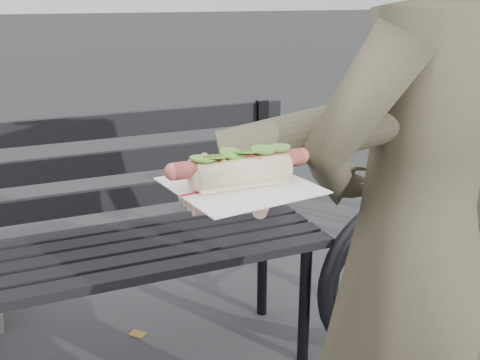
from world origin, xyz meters
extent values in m
cylinder|color=black|center=(0.56, 0.77, 0.23)|extent=(0.04, 0.04, 0.45)
cylinder|color=black|center=(0.56, 1.11, 0.23)|extent=(0.04, 0.04, 0.45)
cube|color=black|center=(-0.11, 0.76, 0.47)|extent=(1.50, 0.07, 0.03)
cube|color=black|center=(-0.11, 0.85, 0.47)|extent=(1.50, 0.07, 0.03)
cube|color=black|center=(-0.11, 0.94, 0.47)|extent=(1.50, 0.07, 0.03)
cube|color=black|center=(-0.11, 1.03, 0.47)|extent=(1.50, 0.07, 0.03)
cube|color=black|center=(-0.11, 1.12, 0.47)|extent=(1.50, 0.07, 0.03)
cube|color=black|center=(0.56, 1.13, 0.67)|extent=(0.04, 0.03, 0.42)
cube|color=black|center=(-0.11, 1.15, 0.57)|extent=(1.50, 0.02, 0.08)
cube|color=black|center=(-0.11, 1.15, 0.70)|extent=(1.50, 0.02, 0.08)
cube|color=black|center=(-0.11, 1.15, 0.83)|extent=(1.50, 0.02, 0.08)
imported|color=#413C2B|center=(0.39, 0.08, 0.78)|extent=(0.63, 0.48, 1.55)
cylinder|color=#413C2B|center=(0.25, 0.08, 1.04)|extent=(0.51, 0.23, 0.19)
cylinder|color=#D8A384|center=(0.03, 0.01, 0.97)|extent=(0.09, 0.08, 0.07)
ellipsoid|color=#D8A384|center=(-0.01, 0.00, 0.97)|extent=(0.10, 0.12, 0.03)
cylinder|color=#D8A384|center=(-0.07, -0.03, 0.97)|extent=(0.05, 0.02, 0.02)
cylinder|color=#D8A384|center=(-0.07, -0.01, 0.97)|extent=(0.05, 0.02, 0.02)
cylinder|color=#D8A384|center=(-0.07, 0.01, 0.97)|extent=(0.05, 0.02, 0.02)
cylinder|color=#D8A384|center=(-0.07, 0.03, 0.97)|extent=(0.05, 0.02, 0.02)
cylinder|color=#D8A384|center=(0.00, -0.05, 0.97)|extent=(0.04, 0.05, 0.02)
cube|color=white|center=(-0.01, 0.00, 0.98)|extent=(0.21, 0.21, 0.00)
cube|color=#B21E1E|center=(-0.01, 0.00, 0.99)|extent=(0.19, 0.03, 0.00)
cylinder|color=#BE4F49|center=(-0.01, 0.00, 1.02)|extent=(0.20, 0.03, 0.02)
sphere|color=#BE4F49|center=(-0.11, 0.00, 1.02)|extent=(0.03, 0.03, 0.02)
sphere|color=#BE4F49|center=(0.09, 0.00, 1.02)|extent=(0.02, 0.03, 0.02)
sphere|color=#9E6B2D|center=(-0.01, 0.02, 1.03)|extent=(0.01, 0.01, 0.01)
sphere|color=#9E6B2D|center=(-0.05, -0.01, 1.03)|extent=(0.01, 0.01, 0.01)
sphere|color=#9E6B2D|center=(-0.06, 0.01, 1.03)|extent=(0.01, 0.01, 0.01)
sphere|color=#9E6B2D|center=(0.02, -0.01, 1.02)|extent=(0.01, 0.01, 0.01)
sphere|color=#9E6B2D|center=(0.01, -0.02, 1.03)|extent=(0.01, 0.01, 0.01)
sphere|color=#9E6B2D|center=(-0.03, 0.01, 1.02)|extent=(0.01, 0.01, 0.01)
sphere|color=#9E6B2D|center=(-0.01, 0.01, 1.02)|extent=(0.01, 0.01, 0.01)
sphere|color=#9E6B2D|center=(-0.07, 0.02, 1.02)|extent=(0.01, 0.01, 0.01)
sphere|color=#9E6B2D|center=(-0.01, -0.01, 1.02)|extent=(0.01, 0.01, 0.01)
sphere|color=#9E6B2D|center=(-0.07, 0.00, 1.02)|extent=(0.01, 0.01, 0.01)
sphere|color=#9E6B2D|center=(-0.05, 0.02, 1.03)|extent=(0.01, 0.01, 0.01)
sphere|color=#9E6B2D|center=(-0.04, -0.01, 1.03)|extent=(0.01, 0.01, 0.01)
sphere|color=#9E6B2D|center=(-0.03, 0.02, 1.02)|extent=(0.01, 0.01, 0.01)
sphere|color=#9E6B2D|center=(-0.07, -0.01, 1.03)|extent=(0.01, 0.01, 0.01)
sphere|color=#9E6B2D|center=(-0.04, -0.01, 1.03)|extent=(0.01, 0.01, 0.01)
sphere|color=#9E6B2D|center=(-0.06, 0.02, 1.02)|extent=(0.01, 0.01, 0.01)
sphere|color=#9E6B2D|center=(0.00, 0.01, 1.03)|extent=(0.01, 0.01, 0.01)
sphere|color=#9E6B2D|center=(-0.06, 0.02, 1.03)|extent=(0.01, 0.01, 0.01)
sphere|color=#9E6B2D|center=(-0.01, -0.01, 1.02)|extent=(0.01, 0.01, 0.01)
sphere|color=#9E6B2D|center=(0.04, 0.00, 1.02)|extent=(0.01, 0.01, 0.01)
sphere|color=#9E6B2D|center=(-0.02, 0.02, 1.02)|extent=(0.01, 0.01, 0.01)
sphere|color=#9E6B2D|center=(-0.05, 0.00, 1.03)|extent=(0.01, 0.01, 0.01)
cylinder|color=#589A2A|center=(-0.07, 0.00, 1.03)|extent=(0.04, 0.04, 0.01)
cylinder|color=#589A2A|center=(-0.05, 0.00, 1.03)|extent=(0.04, 0.04, 0.01)
cylinder|color=#589A2A|center=(-0.03, 0.00, 1.03)|extent=(0.04, 0.04, 0.01)
cylinder|color=#589A2A|center=(0.00, 0.00, 1.03)|extent=(0.04, 0.04, 0.01)
cylinder|color=#589A2A|center=(0.02, 0.00, 1.03)|extent=(0.04, 0.04, 0.01)
cylinder|color=#589A2A|center=(0.05, 0.00, 1.03)|extent=(0.04, 0.04, 0.01)
cube|color=brown|center=(0.92, 2.01, 0.00)|extent=(0.08, 0.09, 0.00)
cube|color=brown|center=(0.78, 1.86, 0.00)|extent=(0.07, 0.09, 0.00)
cube|color=brown|center=(0.98, 0.66, 0.00)|extent=(0.05, 0.05, 0.00)
cube|color=brown|center=(0.05, 1.16, 0.00)|extent=(0.07, 0.07, 0.00)
camera|label=1|loc=(-0.32, -0.71, 1.25)|focal=42.00mm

